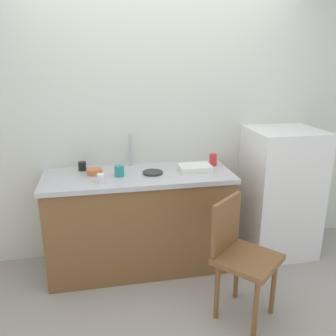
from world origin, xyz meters
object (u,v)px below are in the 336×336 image
at_px(terracotta_bowl, 94,172).
at_px(hotplate, 153,173).
at_px(dish_tray, 195,168).
at_px(cup_teal, 119,171).
at_px(cup_red, 213,160).
at_px(chair, 240,253).
at_px(cup_white, 101,178).
at_px(cup_black, 82,166).
at_px(refrigerator, 280,192).

height_order(terracotta_bowl, hotplate, terracotta_bowl).
bearing_deg(dish_tray, cup_teal, -178.35).
distance_m(cup_teal, cup_red, 0.88).
distance_m(terracotta_bowl, cup_red, 1.07).
xyz_separation_m(chair, cup_white, (-0.94, 0.61, 0.42)).
distance_m(cup_red, cup_black, 1.18).
bearing_deg(cup_teal, refrigerator, 1.73).
bearing_deg(hotplate, terracotta_bowl, 170.59).
bearing_deg(dish_tray, chair, -80.22).
distance_m(chair, cup_red, 1.00).
height_order(dish_tray, cup_black, cup_black).
height_order(cup_teal, cup_white, cup_teal).
relative_size(refrigerator, cup_teal, 13.56).
relative_size(chair, cup_teal, 9.95).
bearing_deg(dish_tray, terracotta_bowl, 175.55).
bearing_deg(terracotta_bowl, refrigerator, -1.36).
bearing_deg(cup_black, cup_teal, -35.09).
xyz_separation_m(refrigerator, chair, (-0.72, -0.79, -0.11)).
relative_size(cup_teal, cup_white, 1.24).
height_order(hotplate, cup_white, cup_white).
distance_m(refrigerator, hotplate, 1.26).
bearing_deg(refrigerator, hotplate, -178.14).
xyz_separation_m(cup_red, cup_black, (-1.17, 0.07, -0.02)).
xyz_separation_m(dish_tray, cup_red, (0.20, 0.12, 0.03)).
relative_size(dish_tray, cup_teal, 3.13).
bearing_deg(cup_red, dish_tray, -148.85).
xyz_separation_m(hotplate, cup_teal, (-0.28, -0.01, 0.03)).
distance_m(terracotta_bowl, cup_teal, 0.22).
height_order(hotplate, cup_red, cup_red).
xyz_separation_m(refrigerator, terracotta_bowl, (-1.72, 0.04, 0.30)).
bearing_deg(chair, refrigerator, 7.19).
bearing_deg(refrigerator, dish_tray, -178.21).
bearing_deg(terracotta_bowl, cup_red, 3.00).
distance_m(refrigerator, chair, 1.08).
bearing_deg(chair, hotplate, 83.39).
height_order(cup_red, cup_black, cup_red).
bearing_deg(terracotta_bowl, cup_white, -76.75).
bearing_deg(hotplate, cup_red, 13.22).
xyz_separation_m(refrigerator, cup_black, (-1.82, 0.17, 0.32)).
xyz_separation_m(terracotta_bowl, cup_teal, (0.21, -0.09, 0.02)).
bearing_deg(chair, cup_teal, 95.91).
bearing_deg(chair, dish_tray, 59.10).
bearing_deg(cup_teal, cup_white, -138.59).
relative_size(dish_tray, cup_black, 3.66).
height_order(chair, cup_teal, cup_teal).
bearing_deg(cup_white, dish_tray, 10.72).
bearing_deg(dish_tray, cup_red, 31.15).
distance_m(refrigerator, dish_tray, 0.90).
xyz_separation_m(dish_tray, cup_black, (-0.97, 0.20, 0.01)).
relative_size(terracotta_bowl, cup_red, 1.18).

